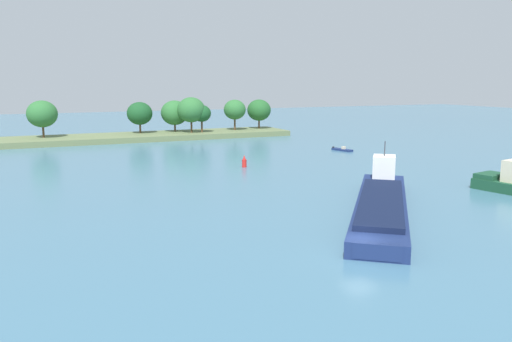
# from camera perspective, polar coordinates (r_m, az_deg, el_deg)

# --- Properties ---
(ground_plane) EXTENTS (400.00, 400.00, 0.00)m
(ground_plane) POSITION_cam_1_polar(r_m,az_deg,el_deg) (40.65, 11.40, -9.24)
(ground_plane) COLOR teal
(treeline_island) EXTENTS (65.47, 13.70, 9.50)m
(treeline_island) POSITION_cam_1_polar(r_m,az_deg,el_deg) (122.71, -10.16, 5.28)
(treeline_island) COLOR #66754C
(treeline_island) RESTS_ON ground
(cargo_barge) EXTENTS (22.18, 25.89, 5.97)m
(cargo_barge) POSITION_cam_1_polar(r_m,az_deg,el_deg) (54.12, 13.71, -3.38)
(cargo_barge) COLOR navy
(cargo_barge) RESTS_ON ground
(small_motorboat) EXTENTS (2.34, 4.77, 0.86)m
(small_motorboat) POSITION_cam_1_polar(r_m,az_deg,el_deg) (100.43, 9.51, 2.35)
(small_motorboat) COLOR navy
(small_motorboat) RESTS_ON ground
(channel_buoy_red) EXTENTS (0.70, 0.70, 1.90)m
(channel_buoy_red) POSITION_cam_1_polar(r_m,az_deg,el_deg) (79.95, -1.30, 1.00)
(channel_buoy_red) COLOR red
(channel_buoy_red) RESTS_ON ground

